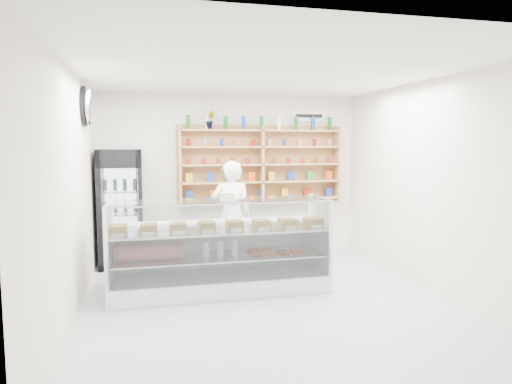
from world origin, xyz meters
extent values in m
plane|color=#B3B3B9|center=(0.00, 0.00, 0.00)|extent=(5.00, 5.00, 0.00)
plane|color=white|center=(0.00, 0.00, 2.80)|extent=(5.00, 5.00, 0.00)
plane|color=silver|center=(0.00, 2.50, 1.40)|extent=(4.50, 0.00, 4.50)
plane|color=silver|center=(0.00, -2.50, 1.40)|extent=(4.50, 0.00, 4.50)
plane|color=silver|center=(-2.25, 0.00, 1.40)|extent=(0.00, 5.00, 5.00)
plane|color=silver|center=(2.25, 0.00, 1.40)|extent=(0.00, 5.00, 5.00)
cube|color=white|center=(-0.52, 0.50, 0.12)|extent=(2.83, 0.80, 0.24)
cube|color=white|center=(-0.52, 0.87, 0.53)|extent=(2.83, 0.05, 0.59)
cube|color=silver|center=(-0.52, 0.50, 0.48)|extent=(2.72, 0.71, 0.02)
cube|color=silver|center=(-0.52, 0.50, 0.83)|extent=(2.77, 0.74, 0.02)
cube|color=silver|center=(-0.52, 0.11, 0.73)|extent=(2.77, 0.12, 0.99)
cube|color=silver|center=(-0.52, 0.45, 1.23)|extent=(2.77, 0.56, 0.01)
imported|color=white|center=(-0.17, 1.58, 0.85)|extent=(0.68, 0.50, 1.70)
cube|color=black|center=(-1.85, 2.14, 0.93)|extent=(0.67, 0.65, 1.86)
cube|color=#35053A|center=(-1.85, 1.83, 1.73)|extent=(0.66, 0.03, 0.26)
cube|color=silver|center=(-1.85, 1.82, 0.85)|extent=(0.56, 0.01, 1.47)
cube|color=#AB8351|center=(-0.90, 2.34, 1.59)|extent=(0.04, 0.28, 1.33)
cube|color=#AB8351|center=(0.50, 2.34, 1.59)|extent=(0.04, 0.28, 1.33)
cube|color=#AB8351|center=(1.90, 2.34, 1.59)|extent=(0.04, 0.28, 1.33)
cube|color=#AB8351|center=(0.50, 2.34, 1.00)|extent=(2.80, 0.28, 0.03)
cube|color=#AB8351|center=(0.50, 2.34, 1.30)|extent=(2.80, 0.28, 0.03)
cube|color=#AB8351|center=(0.50, 2.34, 1.60)|extent=(2.80, 0.28, 0.03)
cube|color=#AB8351|center=(0.50, 2.34, 1.90)|extent=(2.80, 0.28, 0.03)
cube|color=#AB8351|center=(0.50, 2.34, 2.18)|extent=(2.80, 0.28, 0.03)
imported|color=#1E6626|center=(-0.39, 2.34, 2.35)|extent=(0.17, 0.14, 0.30)
ellipsoid|color=silver|center=(-2.17, 1.20, 2.45)|extent=(0.15, 0.50, 0.50)
cube|color=white|center=(1.40, 2.47, 2.45)|extent=(0.62, 0.03, 0.20)
camera|label=1|loc=(-1.41, -5.33, 1.94)|focal=32.00mm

